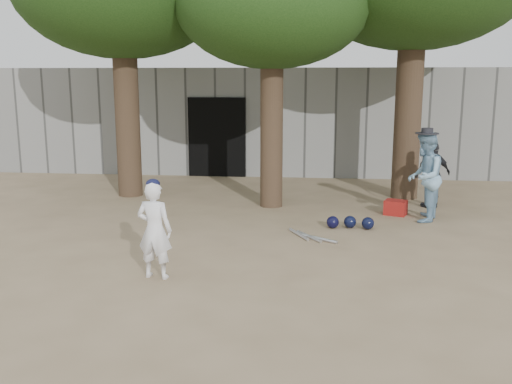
# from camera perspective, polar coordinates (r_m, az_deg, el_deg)

# --- Properties ---
(ground) EXTENTS (70.00, 70.00, 0.00)m
(ground) POSITION_cam_1_polar(r_m,az_deg,el_deg) (8.45, -4.79, -7.59)
(ground) COLOR #937C5E
(ground) RESTS_ON ground
(boy_player) EXTENTS (0.54, 0.39, 1.36)m
(boy_player) POSITION_cam_1_polar(r_m,az_deg,el_deg) (7.97, -10.11, -3.78)
(boy_player) COLOR white
(boy_player) RESTS_ON ground
(spectator_blue) EXTENTS (0.88, 1.00, 1.73)m
(spectator_blue) POSITION_cam_1_polar(r_m,az_deg,el_deg) (11.41, 16.50, 1.46)
(spectator_blue) COLOR #83ADCB
(spectator_blue) RESTS_ON ground
(spectator_dark) EXTENTS (0.91, 0.67, 1.44)m
(spectator_dark) POSITION_cam_1_polar(r_m,az_deg,el_deg) (12.69, 17.25, 1.70)
(spectator_dark) COLOR black
(spectator_dark) RESTS_ON ground
(red_bag) EXTENTS (0.51, 0.45, 0.30)m
(red_bag) POSITION_cam_1_polar(r_m,az_deg,el_deg) (11.90, 13.79, -1.52)
(red_bag) COLOR maroon
(red_bag) RESTS_ON ground
(back_building) EXTENTS (16.00, 5.24, 3.00)m
(back_building) POSITION_cam_1_polar(r_m,az_deg,el_deg) (18.29, 1.15, 7.51)
(back_building) COLOR gray
(back_building) RESTS_ON ground
(helmet_row) EXTENTS (0.87, 0.30, 0.23)m
(helmet_row) POSITION_cam_1_polar(r_m,az_deg,el_deg) (10.66, 9.40, -3.02)
(helmet_row) COLOR black
(helmet_row) RESTS_ON ground
(bat_pile) EXTENTS (0.86, 0.80, 0.06)m
(bat_pile) POSITION_cam_1_polar(r_m,az_deg,el_deg) (9.98, 5.32, -4.45)
(bat_pile) COLOR silver
(bat_pile) RESTS_ON ground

